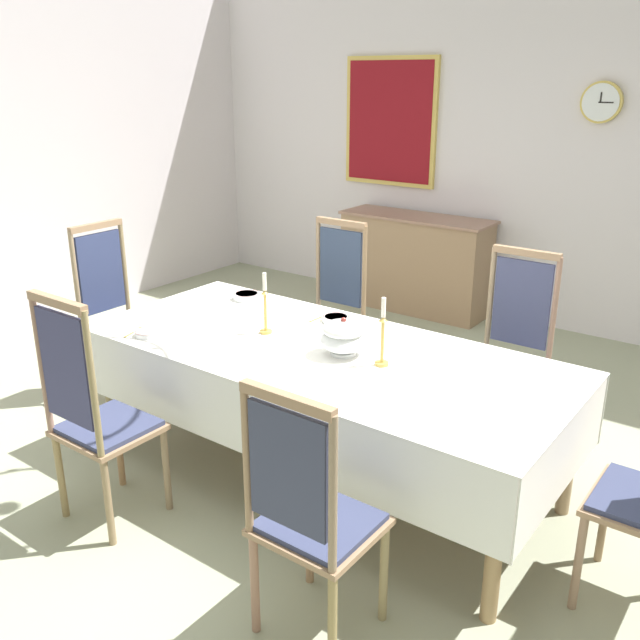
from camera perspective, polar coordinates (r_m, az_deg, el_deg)
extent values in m
cube|color=#989C80|center=(4.13, 1.33, -11.97)|extent=(7.15, 6.06, 0.04)
cube|color=silver|center=(6.30, 18.37, 14.53)|extent=(7.15, 0.08, 3.37)
cylinder|color=#917D51|center=(4.32, -16.89, -5.48)|extent=(0.07, 0.07, 0.74)
cylinder|color=#A07D52|center=(2.98, 14.25, -17.53)|extent=(0.07, 0.07, 0.74)
cylinder|color=#977D50|center=(4.87, -8.21, -1.89)|extent=(0.07, 0.07, 0.74)
cylinder|color=#967856|center=(3.74, 19.93, -9.96)|extent=(0.07, 0.07, 0.74)
cube|color=#9A7156|center=(3.68, 0.04, -3.39)|extent=(2.51, 1.01, 0.08)
cube|color=#967354|center=(3.66, 0.04, -2.60)|extent=(2.63, 1.13, 0.03)
cube|color=white|center=(3.66, 0.04, -2.35)|extent=(2.65, 1.15, 0.00)
cube|color=white|center=(3.34, -5.83, -8.35)|extent=(2.65, 0.00, 0.38)
cube|color=white|center=(4.16, 4.69, -2.45)|extent=(2.65, 0.00, 0.38)
cube|color=white|center=(4.58, -13.32, -0.86)|extent=(0.00, 1.15, 0.38)
cube|color=white|center=(3.22, 19.57, -10.65)|extent=(0.00, 1.15, 0.38)
cylinder|color=#9C734D|center=(3.96, -16.25, -10.03)|extent=(0.04, 0.04, 0.46)
cylinder|color=#8C7456|center=(3.70, -12.56, -11.95)|extent=(0.04, 0.04, 0.46)
cylinder|color=#937B4F|center=(3.80, -20.61, -11.97)|extent=(0.04, 0.04, 0.46)
cylinder|color=#8F7654|center=(3.52, -17.07, -14.20)|extent=(0.04, 0.04, 0.46)
cube|color=#967354|center=(3.62, -17.01, -8.68)|extent=(0.44, 0.42, 0.03)
cube|color=#353B5A|center=(3.61, -17.05, -8.33)|extent=(0.40, 0.38, 0.02)
cylinder|color=#98715C|center=(3.53, -21.96, -3.48)|extent=(0.03, 0.03, 0.71)
cylinder|color=#8D7A50|center=(3.22, -18.23, -5.20)|extent=(0.03, 0.03, 0.71)
cube|color=#393A5E|center=(3.36, -20.25, -3.75)|extent=(0.34, 0.02, 0.54)
cube|color=#967354|center=(3.25, -20.90, 1.40)|extent=(0.40, 0.04, 0.04)
cylinder|color=#9E6C5A|center=(4.65, 0.95, -4.62)|extent=(0.04, 0.04, 0.46)
cylinder|color=#95734E|center=(4.86, -2.70, -3.52)|extent=(0.04, 0.04, 0.46)
cylinder|color=#927A59|center=(4.92, 3.40, -3.23)|extent=(0.04, 0.04, 0.46)
cylinder|color=#997D54|center=(5.12, -0.16, -2.25)|extent=(0.04, 0.04, 0.46)
cube|color=#967354|center=(4.79, 0.37, -0.68)|extent=(0.44, 0.42, 0.03)
cube|color=#353B5A|center=(4.79, 0.38, -0.41)|extent=(0.40, 0.38, 0.02)
cylinder|color=#92714F|center=(4.73, 3.66, 3.59)|extent=(0.03, 0.03, 0.70)
cylinder|color=#94785A|center=(4.94, -0.14, 4.34)|extent=(0.03, 0.03, 0.70)
cube|color=#313E58|center=(4.82, 1.72, 4.37)|extent=(0.34, 0.02, 0.53)
cube|color=#967354|center=(4.75, 1.76, 8.03)|extent=(0.40, 0.04, 0.04)
cylinder|color=#9F7756|center=(3.16, -0.87, -17.49)|extent=(0.04, 0.04, 0.46)
cylinder|color=#8C7A51|center=(3.00, 5.29, -20.04)|extent=(0.04, 0.04, 0.46)
cylinder|color=#9A6F5A|center=(2.95, -5.41, -20.82)|extent=(0.04, 0.04, 0.46)
cylinder|color=olive|center=(2.77, 1.03, -23.94)|extent=(0.04, 0.04, 0.46)
cube|color=#967354|center=(2.81, 0.00, -16.68)|extent=(0.44, 0.42, 0.03)
cube|color=#353B5A|center=(2.80, 0.00, -16.28)|extent=(0.40, 0.38, 0.02)
cylinder|color=#947352|center=(2.62, -6.04, -11.43)|extent=(0.03, 0.03, 0.61)
cylinder|color=#8C755A|center=(2.41, 1.07, -14.35)|extent=(0.03, 0.03, 0.61)
cube|color=#383D54|center=(2.49, -2.67, -12.26)|extent=(0.34, 0.02, 0.47)
cube|color=#967354|center=(2.36, -2.77, -6.55)|extent=(0.40, 0.04, 0.04)
cylinder|color=#9C7A52|center=(4.11, 16.07, -8.89)|extent=(0.04, 0.04, 0.46)
cylinder|color=#9B6A51|center=(4.23, 11.25, -7.59)|extent=(0.04, 0.04, 0.46)
cylinder|color=#937D4F|center=(4.42, 17.77, -6.99)|extent=(0.04, 0.04, 0.46)
cylinder|color=#967656|center=(4.53, 13.24, -5.85)|extent=(0.04, 0.04, 0.46)
cube|color=#967354|center=(4.22, 14.86, -4.32)|extent=(0.44, 0.42, 0.03)
cube|color=#353B5A|center=(4.21, 14.89, -4.02)|extent=(0.40, 0.38, 0.02)
cylinder|color=#946D5A|center=(4.20, 18.72, 0.38)|extent=(0.03, 0.03, 0.68)
cylinder|color=#8E775A|center=(4.32, 13.85, 1.41)|extent=(0.03, 0.03, 0.68)
cube|color=#3C4061|center=(4.25, 16.29, 1.34)|extent=(0.34, 0.02, 0.52)
cube|color=#967354|center=(4.17, 16.69, 5.35)|extent=(0.40, 0.04, 0.04)
cylinder|color=#8D6E5D|center=(4.93, -12.54, -3.64)|extent=(0.04, 0.04, 0.46)
cylinder|color=#9D6C56|center=(4.72, -15.99, -5.06)|extent=(0.04, 0.04, 0.46)
cylinder|color=#917956|center=(5.19, -15.17, -2.66)|extent=(0.04, 0.04, 0.46)
cylinder|color=#907951|center=(4.99, -18.55, -3.95)|extent=(0.04, 0.04, 0.46)
cube|color=#967354|center=(4.86, -15.82, -1.15)|extent=(0.42, 0.44, 0.03)
cube|color=#353B5A|center=(4.86, -15.85, -0.88)|extent=(0.38, 0.40, 0.02)
cylinder|color=#8E7751|center=(5.01, -15.82, 3.87)|extent=(0.03, 0.03, 0.71)
cylinder|color=#91795A|center=(4.79, -19.46, 2.79)|extent=(0.03, 0.03, 0.71)
cube|color=navy|center=(4.89, -17.64, 3.74)|extent=(0.02, 0.34, 0.54)
cube|color=#967354|center=(4.82, -18.03, 7.39)|extent=(0.04, 0.40, 0.04)
cylinder|color=#97765D|center=(3.22, 20.53, -18.19)|extent=(0.04, 0.04, 0.46)
cylinder|color=#917250|center=(3.53, 22.40, -14.83)|extent=(0.04, 0.04, 0.46)
cylinder|color=white|center=(3.57, 1.93, -2.70)|extent=(0.14, 0.14, 0.02)
ellipsoid|color=white|center=(3.55, 1.94, -1.72)|extent=(0.25, 0.25, 0.11)
ellipsoid|color=white|center=(3.53, 1.95, -0.73)|extent=(0.22, 0.22, 0.09)
sphere|color=maroon|center=(3.51, 1.96, 0.00)|extent=(0.03, 0.03, 0.03)
cylinder|color=gold|center=(3.87, -4.49, -0.96)|extent=(0.07, 0.07, 0.02)
cylinder|color=gold|center=(3.84, -4.53, 0.67)|extent=(0.02, 0.02, 0.22)
cone|color=gold|center=(3.80, -4.58, 2.31)|extent=(0.04, 0.04, 0.02)
cylinder|color=silver|center=(3.78, -4.60, 3.17)|extent=(0.02, 0.02, 0.10)
cylinder|color=gold|center=(3.46, 5.12, -3.59)|extent=(0.07, 0.07, 0.02)
cylinder|color=gold|center=(3.41, 5.18, -1.77)|extent=(0.02, 0.02, 0.22)
cone|color=gold|center=(3.37, 5.24, 0.07)|extent=(0.04, 0.04, 0.02)
cylinder|color=silver|center=(3.35, 5.27, 1.04)|extent=(0.02, 0.02, 0.10)
cylinder|color=white|center=(3.94, -14.02, -1.07)|extent=(0.15, 0.15, 0.03)
cylinder|color=white|center=(3.94, -14.02, -1.01)|extent=(0.12, 0.12, 0.02)
torus|color=maroon|center=(3.94, -14.03, -0.92)|extent=(0.14, 0.14, 0.01)
cylinder|color=white|center=(4.04, 1.32, 0.09)|extent=(0.16, 0.16, 0.03)
cylinder|color=white|center=(4.04, 1.32, 0.16)|extent=(0.13, 0.13, 0.02)
torus|color=maroon|center=(4.03, 1.32, 0.27)|extent=(0.16, 0.16, 0.01)
cylinder|color=white|center=(4.46, -6.07, 1.96)|extent=(0.17, 0.17, 0.04)
cylinder|color=white|center=(4.46, -6.07, 2.04)|extent=(0.14, 0.14, 0.03)
torus|color=maroon|center=(4.46, -6.07, 2.17)|extent=(0.17, 0.17, 0.01)
cube|color=gold|center=(3.99, -15.25, -1.04)|extent=(0.05, 0.14, 0.00)
ellipsoid|color=gold|center=(4.06, -14.56, -0.62)|extent=(0.03, 0.05, 0.01)
cube|color=gold|center=(4.08, -0.26, 0.11)|extent=(0.01, 0.14, 0.00)
ellipsoid|color=gold|center=(4.14, 0.47, 0.44)|extent=(0.03, 0.05, 0.01)
cube|color=#967354|center=(6.63, 7.80, 4.57)|extent=(1.40, 0.44, 0.88)
cube|color=#956D5A|center=(6.52, 7.98, 8.40)|extent=(1.44, 0.48, 0.02)
cube|color=#8B6C51|center=(6.67, 11.37, 4.46)|extent=(0.59, 0.01, 0.70)
cube|color=#957D5D|center=(6.98, 6.18, 5.41)|extent=(0.59, 0.01, 0.70)
cylinder|color=#D1B251|center=(6.10, 22.21, 16.30)|extent=(0.32, 0.05, 0.32)
cylinder|color=white|center=(6.07, 22.13, 16.30)|extent=(0.29, 0.01, 0.29)
cube|color=black|center=(6.06, 22.17, 16.64)|extent=(0.01, 0.00, 0.08)
cube|color=black|center=(6.05, 22.53, 16.25)|extent=(0.11, 0.00, 0.01)
cube|color=#D1B251|center=(6.88, 5.82, 15.94)|extent=(0.98, 0.04, 1.19)
cube|color=maroon|center=(6.86, 5.72, 15.94)|extent=(0.90, 0.01, 1.11)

